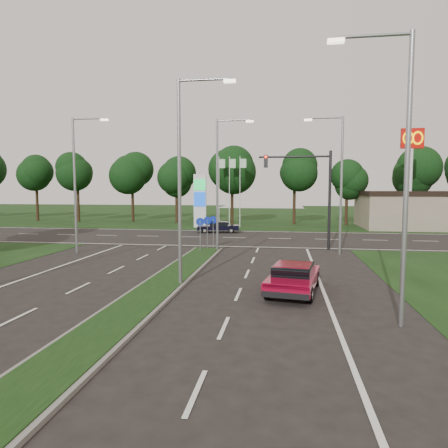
# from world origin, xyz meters

# --- Properties ---
(ground) EXTENTS (160.00, 160.00, 0.00)m
(ground) POSITION_xyz_m (0.00, 0.00, 0.00)
(ground) COLOR black
(ground) RESTS_ON ground
(verge_far) EXTENTS (160.00, 50.00, 0.02)m
(verge_far) POSITION_xyz_m (0.00, 55.00, 0.00)
(verge_far) COLOR black
(verge_far) RESTS_ON ground
(cross_road) EXTENTS (160.00, 12.00, 0.02)m
(cross_road) POSITION_xyz_m (0.00, 24.00, 0.00)
(cross_road) COLOR black
(cross_road) RESTS_ON ground
(median_kerb) EXTENTS (2.00, 26.00, 0.12)m
(median_kerb) POSITION_xyz_m (0.00, 4.00, 0.06)
(median_kerb) COLOR slate
(median_kerb) RESTS_ON ground
(commercial_building) EXTENTS (16.00, 9.00, 4.00)m
(commercial_building) POSITION_xyz_m (22.00, 36.00, 2.00)
(commercial_building) COLOR gray
(commercial_building) RESTS_ON ground
(streetlight_median_near) EXTENTS (2.53, 0.22, 9.00)m
(streetlight_median_near) POSITION_xyz_m (1.00, 6.00, 5.08)
(streetlight_median_near) COLOR gray
(streetlight_median_near) RESTS_ON ground
(streetlight_median_far) EXTENTS (2.53, 0.22, 9.00)m
(streetlight_median_far) POSITION_xyz_m (1.00, 16.00, 5.08)
(streetlight_median_far) COLOR gray
(streetlight_median_far) RESTS_ON ground
(streetlight_left_far) EXTENTS (2.53, 0.22, 9.00)m
(streetlight_left_far) POSITION_xyz_m (-8.30, 14.00, 5.08)
(streetlight_left_far) COLOR gray
(streetlight_left_far) RESTS_ON ground
(streetlight_right_far) EXTENTS (2.53, 0.22, 9.00)m
(streetlight_right_far) POSITION_xyz_m (8.80, 16.00, 5.08)
(streetlight_right_far) COLOR gray
(streetlight_right_far) RESTS_ON ground
(streetlight_right_near) EXTENTS (2.53, 0.22, 9.00)m
(streetlight_right_near) POSITION_xyz_m (8.80, 2.00, 5.08)
(streetlight_right_near) COLOR gray
(streetlight_right_near) RESTS_ON ground
(traffic_signal) EXTENTS (5.10, 0.42, 7.00)m
(traffic_signal) POSITION_xyz_m (7.19, 18.00, 4.65)
(traffic_signal) COLOR black
(traffic_signal) RESTS_ON ground
(median_signs) EXTENTS (1.16, 1.76, 2.38)m
(median_signs) POSITION_xyz_m (0.00, 16.40, 1.71)
(median_signs) COLOR gray
(median_signs) RESTS_ON ground
(gas_pylon) EXTENTS (5.80, 1.26, 8.00)m
(gas_pylon) POSITION_xyz_m (-3.79, 33.05, 3.20)
(gas_pylon) COLOR silver
(gas_pylon) RESTS_ON ground
(mcdonalds_sign) EXTENTS (2.20, 0.47, 10.40)m
(mcdonalds_sign) POSITION_xyz_m (18.00, 31.97, 7.99)
(mcdonalds_sign) COLOR silver
(mcdonalds_sign) RESTS_ON ground
(treeline_far) EXTENTS (6.00, 6.00, 9.90)m
(treeline_far) POSITION_xyz_m (0.10, 39.93, 6.83)
(treeline_far) COLOR black
(treeline_far) RESTS_ON ground
(red_sedan) EXTENTS (2.49, 4.64, 1.21)m
(red_sedan) POSITION_xyz_m (5.74, 5.73, 0.65)
(red_sedan) COLOR maroon
(red_sedan) RESTS_ON ground
(navy_sedan) EXTENTS (4.21, 2.16, 1.11)m
(navy_sedan) POSITION_xyz_m (-1.09, 28.00, 0.60)
(navy_sedan) COLOR black
(navy_sedan) RESTS_ON ground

